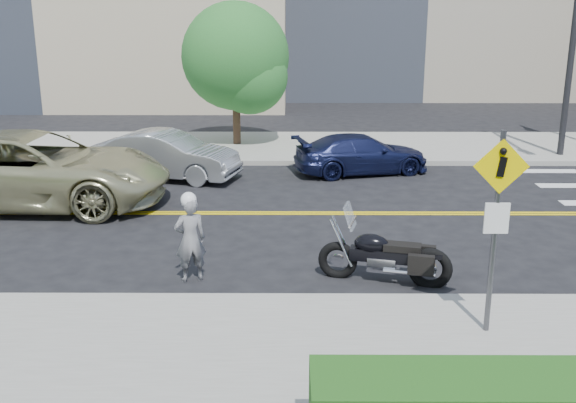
% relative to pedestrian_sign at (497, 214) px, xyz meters
% --- Properties ---
extents(ground_plane, '(120.00, 120.00, 0.00)m').
position_rel_pedestrian_sign_xyz_m(ground_plane, '(-4.20, 6.31, -1.96)').
color(ground_plane, black).
rests_on(ground_plane, ground).
extents(sidewalk_near, '(60.00, 5.00, 0.15)m').
position_rel_pedestrian_sign_xyz_m(sidewalk_near, '(-4.20, -1.19, -1.89)').
color(sidewalk_near, '#9E9B91').
rests_on(sidewalk_near, ground_plane).
extents(sidewalk_far, '(60.00, 5.00, 0.15)m').
position_rel_pedestrian_sign_xyz_m(sidewalk_far, '(-4.20, 13.81, -1.89)').
color(sidewalk_far, '#9E9B91').
rests_on(sidewalk_far, ground_plane).
extents(pedestrian_sign, '(0.78, 0.08, 3.00)m').
position_rel_pedestrian_sign_xyz_m(pedestrian_sign, '(0.00, 0.00, 0.00)').
color(pedestrian_sign, '#4C4C51').
rests_on(pedestrian_sign, sidewalk_near).
extents(motorcyclist, '(0.66, 0.55, 1.65)m').
position_rel_pedestrian_sign_xyz_m(motorcyclist, '(-4.70, 2.23, -1.14)').
color(motorcyclist, '#AAA9AE').
rests_on(motorcyclist, ground).
extents(motorcycle, '(2.41, 1.24, 1.40)m').
position_rel_pedestrian_sign_xyz_m(motorcycle, '(-1.22, 2.19, -1.26)').
color(motorcycle, black).
rests_on(motorcycle, ground).
extents(suv, '(6.67, 3.24, 1.83)m').
position_rel_pedestrian_sign_xyz_m(suv, '(-9.22, 6.96, -1.05)').
color(suv, '#B4B184').
rests_on(suv, ground).
extents(parked_car_silver, '(4.35, 2.47, 1.36)m').
position_rel_pedestrian_sign_xyz_m(parked_car_silver, '(-6.45, 9.67, -1.28)').
color(parked_car_silver, '#979B9E').
rests_on(parked_car_silver, ground).
extents(parked_car_blue, '(4.25, 2.56, 1.15)m').
position_rel_pedestrian_sign_xyz_m(parked_car_blue, '(-0.83, 10.36, -1.38)').
color(parked_car_blue, '#161C43').
rests_on(parked_car_blue, ground).
extents(tree_far_a, '(3.63, 3.63, 4.96)m').
position_rel_pedestrian_sign_xyz_m(tree_far_a, '(-4.80, 14.04, 1.18)').
color(tree_far_a, '#382619').
rests_on(tree_far_a, ground).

